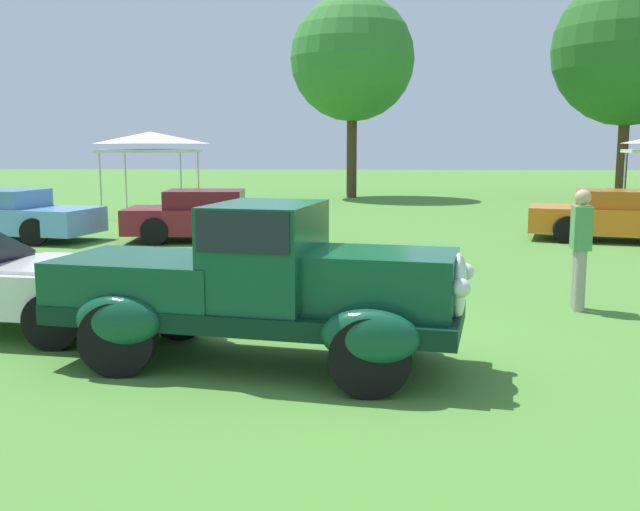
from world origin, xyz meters
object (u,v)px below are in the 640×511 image
Objects in this scene: show_car_burgundy at (211,216)px; canopy_tent_left_field at (151,141)px; feature_pickup_truck at (259,283)px; show_car_orange at (624,216)px; spectator_near_truck at (580,245)px; show_car_skyblue at (5,215)px.

show_car_burgundy is 1.49× the size of canopy_tent_left_field.
feature_pickup_truck is 12.58m from show_car_orange.
spectator_near_truck is at bearing 33.11° from feature_pickup_truck.
canopy_tent_left_field reaches higher than spectator_near_truck.
canopy_tent_left_field is at bearing 116.83° from show_car_burgundy.
show_car_skyblue is 14.95m from show_car_orange.
show_car_orange is at bearing 65.83° from spectator_near_truck.
show_car_burgundy is 9.90m from show_car_orange.
show_car_skyblue is 5.05m from show_car_burgundy.
show_car_orange is (7.47, 10.12, -0.27)m from feature_pickup_truck.
feature_pickup_truck is at bearing -76.06° from show_car_burgundy.
feature_pickup_truck reaches higher than spectator_near_truck.
show_car_orange is (14.94, 0.35, -0.00)m from show_car_skyblue.
feature_pickup_truck is 10.08m from show_car_burgundy.
spectator_near_truck reaches higher than show_car_skyblue.
spectator_near_truck reaches higher than show_car_burgundy.
show_car_skyblue is (-7.48, 9.77, -0.27)m from feature_pickup_truck.
feature_pickup_truck is 1.61× the size of canopy_tent_left_field.
spectator_near_truck is (11.61, -7.07, 0.31)m from show_car_skyblue.
canopy_tent_left_field is (1.92, 6.20, 1.82)m from show_car_skyblue.
spectator_near_truck is at bearing -53.85° from canopy_tent_left_field.
show_car_skyblue is at bearing -179.90° from show_car_burgundy.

